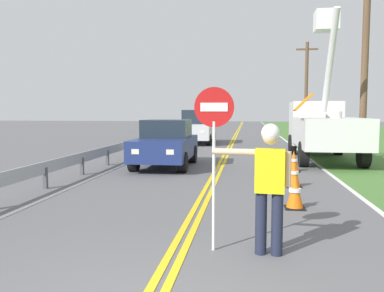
{
  "coord_description": "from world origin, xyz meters",
  "views": [
    {
      "loc": [
        0.97,
        -3.13,
        1.98
      ],
      "look_at": [
        -0.29,
        5.81,
        1.2
      ],
      "focal_mm": 36.83,
      "sensor_mm": 36.0,
      "label": 1
    }
  ],
  "objects_px": {
    "oncoming_sedan_nearest": "(166,144)",
    "traffic_cone_tail": "(294,162)",
    "utility_bucket_truck": "(322,125)",
    "traffic_cone_mid": "(294,174)",
    "utility_pole_near": "(365,61)",
    "traffic_cone_lead": "(295,192)",
    "oncoming_suv_second": "(198,127)",
    "utility_pole_mid": "(306,87)",
    "flagger_worker": "(269,180)",
    "stop_sign_paddle": "(214,132)"
  },
  "relations": [
    {
      "from": "oncoming_suv_second",
      "to": "traffic_cone_lead",
      "type": "relative_size",
      "value": 6.61
    },
    {
      "from": "traffic_cone_lead",
      "to": "stop_sign_paddle",
      "type": "bearing_deg",
      "value": -118.51
    },
    {
      "from": "flagger_worker",
      "to": "oncoming_suv_second",
      "type": "xyz_separation_m",
      "value": [
        -3.36,
        19.02,
        0.01
      ]
    },
    {
      "from": "oncoming_sedan_nearest",
      "to": "oncoming_suv_second",
      "type": "relative_size",
      "value": 0.89
    },
    {
      "from": "traffic_cone_lead",
      "to": "utility_bucket_truck",
      "type": "bearing_deg",
      "value": 76.65
    },
    {
      "from": "flagger_worker",
      "to": "oncoming_sedan_nearest",
      "type": "relative_size",
      "value": 0.44
    },
    {
      "from": "oncoming_suv_second",
      "to": "traffic_cone_tail",
      "type": "relative_size",
      "value": 6.61
    },
    {
      "from": "flagger_worker",
      "to": "stop_sign_paddle",
      "type": "bearing_deg",
      "value": 175.11
    },
    {
      "from": "flagger_worker",
      "to": "utility_pole_near",
      "type": "bearing_deg",
      "value": 69.3
    },
    {
      "from": "traffic_cone_lead",
      "to": "oncoming_suv_second",
      "type": "bearing_deg",
      "value": 103.93
    },
    {
      "from": "flagger_worker",
      "to": "traffic_cone_mid",
      "type": "bearing_deg",
      "value": 79.74
    },
    {
      "from": "traffic_cone_lead",
      "to": "traffic_cone_tail",
      "type": "height_order",
      "value": "same"
    },
    {
      "from": "flagger_worker",
      "to": "utility_pole_near",
      "type": "xyz_separation_m",
      "value": [
        4.44,
        11.75,
        3.02
      ]
    },
    {
      "from": "utility_bucket_truck",
      "to": "traffic_cone_mid",
      "type": "height_order",
      "value": "utility_bucket_truck"
    },
    {
      "from": "traffic_cone_mid",
      "to": "traffic_cone_tail",
      "type": "xyz_separation_m",
      "value": [
        0.3,
        2.74,
        0.0
      ]
    },
    {
      "from": "oncoming_sedan_nearest",
      "to": "utility_pole_mid",
      "type": "distance_m",
      "value": 22.39
    },
    {
      "from": "flagger_worker",
      "to": "traffic_cone_tail",
      "type": "distance_m",
      "value": 8.01
    },
    {
      "from": "oncoming_suv_second",
      "to": "traffic_cone_tail",
      "type": "bearing_deg",
      "value": -67.58
    },
    {
      "from": "oncoming_sedan_nearest",
      "to": "traffic_cone_tail",
      "type": "distance_m",
      "value": 4.52
    },
    {
      "from": "utility_bucket_truck",
      "to": "oncoming_sedan_nearest",
      "type": "distance_m",
      "value": 6.82
    },
    {
      "from": "traffic_cone_tail",
      "to": "flagger_worker",
      "type": "bearing_deg",
      "value": -98.91
    },
    {
      "from": "stop_sign_paddle",
      "to": "utility_bucket_truck",
      "type": "distance_m",
      "value": 12.11
    },
    {
      "from": "utility_pole_near",
      "to": "traffic_cone_lead",
      "type": "distance_m",
      "value": 10.46
    },
    {
      "from": "stop_sign_paddle",
      "to": "traffic_cone_lead",
      "type": "distance_m",
      "value": 3.33
    },
    {
      "from": "utility_bucket_truck",
      "to": "oncoming_suv_second",
      "type": "distance_m",
      "value": 9.62
    },
    {
      "from": "stop_sign_paddle",
      "to": "traffic_cone_lead",
      "type": "xyz_separation_m",
      "value": [
        1.45,
        2.67,
        -1.37
      ]
    },
    {
      "from": "utility_pole_mid",
      "to": "traffic_cone_mid",
      "type": "bearing_deg",
      "value": -98.66
    },
    {
      "from": "oncoming_sedan_nearest",
      "to": "stop_sign_paddle",
      "type": "bearing_deg",
      "value": -73.74
    },
    {
      "from": "traffic_cone_lead",
      "to": "traffic_cone_mid",
      "type": "distance_m",
      "value": 2.42
    },
    {
      "from": "utility_pole_mid",
      "to": "oncoming_sedan_nearest",
      "type": "bearing_deg",
      "value": -110.66
    },
    {
      "from": "traffic_cone_lead",
      "to": "traffic_cone_mid",
      "type": "relative_size",
      "value": 1.0
    },
    {
      "from": "stop_sign_paddle",
      "to": "traffic_cone_tail",
      "type": "xyz_separation_m",
      "value": [
        2.0,
        7.82,
        -1.37
      ]
    },
    {
      "from": "utility_bucket_truck",
      "to": "utility_pole_near",
      "type": "xyz_separation_m",
      "value": [
        1.64,
        0.11,
        2.63
      ]
    },
    {
      "from": "utility_bucket_truck",
      "to": "oncoming_sedan_nearest",
      "type": "xyz_separation_m",
      "value": [
        -6.02,
        -3.15,
        -0.6
      ]
    },
    {
      "from": "oncoming_sedan_nearest",
      "to": "utility_pole_near",
      "type": "bearing_deg",
      "value": 23.08
    },
    {
      "from": "utility_pole_mid",
      "to": "traffic_cone_lead",
      "type": "distance_m",
      "value": 27.03
    },
    {
      "from": "utility_pole_mid",
      "to": "traffic_cone_tail",
      "type": "height_order",
      "value": "utility_pole_mid"
    },
    {
      "from": "traffic_cone_mid",
      "to": "oncoming_suv_second",
      "type": "bearing_deg",
      "value": 107.18
    },
    {
      "from": "stop_sign_paddle",
      "to": "traffic_cone_lead",
      "type": "relative_size",
      "value": 3.33
    },
    {
      "from": "utility_bucket_truck",
      "to": "utility_pole_mid",
      "type": "distance_m",
      "value": 17.87
    },
    {
      "from": "stop_sign_paddle",
      "to": "oncoming_suv_second",
      "type": "height_order",
      "value": "stop_sign_paddle"
    },
    {
      "from": "oncoming_suv_second",
      "to": "traffic_cone_mid",
      "type": "xyz_separation_m",
      "value": [
        4.29,
        -13.88,
        -0.72
      ]
    },
    {
      "from": "oncoming_sedan_nearest",
      "to": "utility_pole_mid",
      "type": "bearing_deg",
      "value": 69.34
    },
    {
      "from": "utility_pole_near",
      "to": "traffic_cone_tail",
      "type": "distance_m",
      "value": 6.25
    },
    {
      "from": "flagger_worker",
      "to": "stop_sign_paddle",
      "type": "height_order",
      "value": "stop_sign_paddle"
    },
    {
      "from": "flagger_worker",
      "to": "traffic_cone_lead",
      "type": "xyz_separation_m",
      "value": [
        0.68,
        2.73,
        -0.71
      ]
    },
    {
      "from": "utility_bucket_truck",
      "to": "traffic_cone_lead",
      "type": "xyz_separation_m",
      "value": [
        -2.11,
        -8.91,
        -1.1
      ]
    },
    {
      "from": "utility_pole_near",
      "to": "traffic_cone_tail",
      "type": "xyz_separation_m",
      "value": [
        -3.2,
        -3.86,
        -3.73
      ]
    },
    {
      "from": "traffic_cone_lead",
      "to": "flagger_worker",
      "type": "bearing_deg",
      "value": -104.02
    },
    {
      "from": "oncoming_sedan_nearest",
      "to": "oncoming_suv_second",
      "type": "height_order",
      "value": "oncoming_suv_second"
    }
  ]
}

